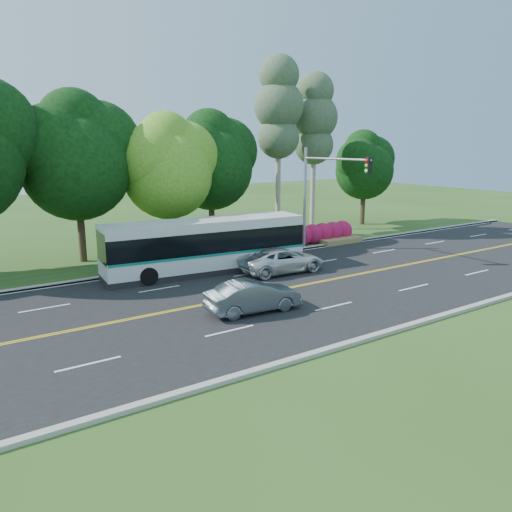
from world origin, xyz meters
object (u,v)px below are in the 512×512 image
sedan (253,296)px  suv (282,260)px  transit_bus (205,246)px  traffic_signal (323,184)px

sedan → suv: suv is taller
sedan → suv: 7.15m
transit_bus → traffic_signal: bearing=6.4°
transit_bus → sedan: transit_bus is taller
sedan → suv: size_ratio=0.83×
traffic_signal → sedan: traffic_signal is taller
suv → transit_bus: bearing=59.5°
traffic_signal → transit_bus: 9.43m
traffic_signal → suv: (-5.25, -2.57, -3.95)m
sedan → transit_bus: bearing=-6.3°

